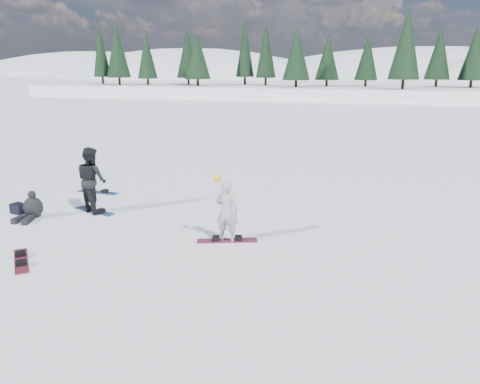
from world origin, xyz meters
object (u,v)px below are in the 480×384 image
Objects in this scene: snowboard_loose_b at (21,261)px; snowboarder_woman at (227,211)px; snowboard_loose_c at (98,192)px; snowboarder_man at (92,180)px; seated_rider at (32,208)px; gear_bag at (19,209)px.

snowboarder_woman is at bearing 79.70° from snowboard_loose_b.
snowboard_loose_c is at bearing -27.91° from snowboarder_woman.
snowboarder_woman is 0.87× the size of snowboarder_man.
snowboarder_woman reaches higher than seated_rider.
snowboarder_woman is 6.66m from gear_bag.
snowboard_loose_b is (2.58, -2.93, -0.14)m from gear_bag.
snowboarder_woman is 1.14× the size of snowboard_loose_b.
snowboard_loose_c is (-1.12, 1.94, -0.97)m from snowboarder_man.
snowboarder_woman is 4.80m from snowboard_loose_b.
gear_bag is at bearing -2.71° from snowboarder_woman.
snowboarder_woman reaches higher than gear_bag.
snowboarder_man reaches higher than snowboard_loose_c.
snowboarder_man is at bearing 21.12° from gear_bag.
snowboarder_woman is at bearing -3.82° from gear_bag.
snowboard_loose_c is at bearing 76.64° from seated_rider.
gear_bag is at bearing 47.73° from snowboarder_man.
snowboarder_man reaches higher than snowboarder_woman.
snowboard_loose_b is at bearing 124.94° from snowboarder_man.
gear_bag is (-2.04, -0.79, -0.83)m from snowboarder_man.
snowboarder_woman is 4.75m from snowboarder_man.
snowboarder_man is (-4.58, 1.23, 0.18)m from snowboarder_woman.
gear_bag is at bearing -105.15° from snowboard_loose_c.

